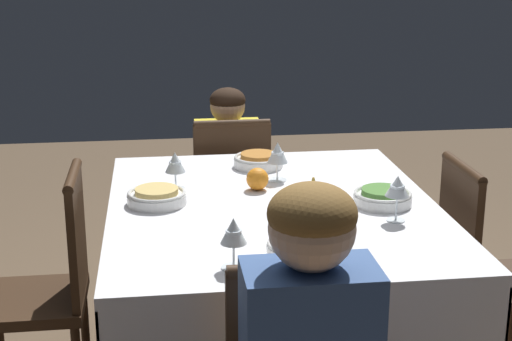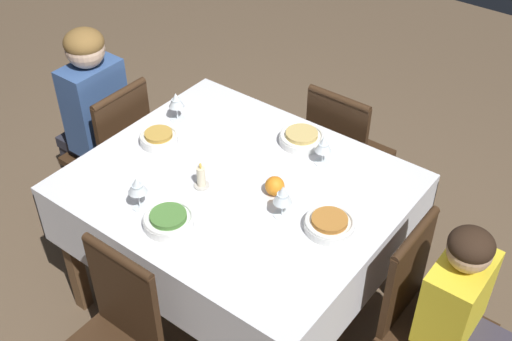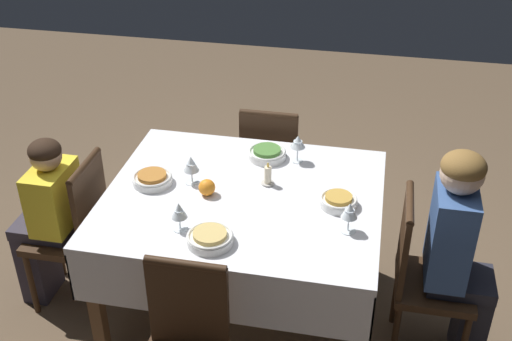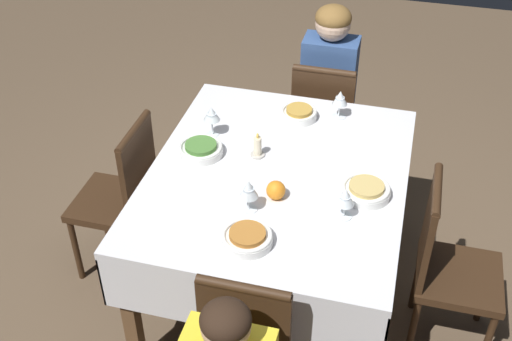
# 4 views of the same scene
# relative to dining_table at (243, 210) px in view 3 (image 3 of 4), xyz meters

# --- Properties ---
(ground_plane) EXTENTS (8.00, 8.00, 0.00)m
(ground_plane) POSITION_rel_dining_table_xyz_m (0.00, 0.00, -0.68)
(ground_plane) COLOR brown
(dining_table) EXTENTS (1.33, 1.12, 0.77)m
(dining_table) POSITION_rel_dining_table_xyz_m (0.00, 0.00, 0.00)
(dining_table) COLOR silver
(dining_table) RESTS_ON ground_plane
(chair_east) EXTENTS (0.37, 0.37, 0.89)m
(chair_east) POSITION_rel_dining_table_xyz_m (0.88, -0.07, -0.19)
(chair_east) COLOR #382314
(chair_east) RESTS_ON ground_plane
(chair_west) EXTENTS (0.37, 0.37, 0.89)m
(chair_west) POSITION_rel_dining_table_xyz_m (-0.88, -0.06, -0.19)
(chair_west) COLOR #382314
(chair_west) RESTS_ON ground_plane
(chair_north) EXTENTS (0.37, 0.37, 0.89)m
(chair_north) POSITION_rel_dining_table_xyz_m (-0.00, 0.78, -0.19)
(chair_north) COLOR #382314
(chair_north) RESTS_ON ground_plane
(person_adult_denim) EXTENTS (0.34, 0.30, 1.15)m
(person_adult_denim) POSITION_rel_dining_table_xyz_m (1.02, -0.07, -0.02)
(person_adult_denim) COLOR #282833
(person_adult_denim) RESTS_ON ground_plane
(person_child_yellow) EXTENTS (0.33, 0.30, 0.99)m
(person_child_yellow) POSITION_rel_dining_table_xyz_m (-1.04, -0.06, -0.13)
(person_child_yellow) COLOR #383342
(person_child_yellow) RESTS_ON ground_plane
(bowl_east) EXTENTS (0.18, 0.18, 0.06)m
(bowl_east) POSITION_rel_dining_table_xyz_m (0.46, -0.00, 0.12)
(bowl_east) COLOR white
(bowl_east) RESTS_ON dining_table
(wine_glass_east) EXTENTS (0.07, 0.07, 0.15)m
(wine_glass_east) POSITION_rel_dining_table_xyz_m (0.52, -0.19, 0.20)
(wine_glass_east) COLOR white
(wine_glass_east) RESTS_ON dining_table
(bowl_west) EXTENTS (0.20, 0.20, 0.06)m
(bowl_west) POSITION_rel_dining_table_xyz_m (-0.46, 0.01, 0.12)
(bowl_west) COLOR white
(bowl_west) RESTS_ON dining_table
(wine_glass_west) EXTENTS (0.08, 0.08, 0.15)m
(wine_glass_west) POSITION_rel_dining_table_xyz_m (-0.27, 0.06, 0.20)
(wine_glass_west) COLOR white
(wine_glass_west) RESTS_ON dining_table
(bowl_north) EXTENTS (0.20, 0.20, 0.06)m
(bowl_north) POSITION_rel_dining_table_xyz_m (0.05, 0.37, 0.12)
(bowl_north) COLOR white
(bowl_north) RESTS_ON dining_table
(wine_glass_north) EXTENTS (0.08, 0.08, 0.15)m
(wine_glass_north) POSITION_rel_dining_table_xyz_m (0.21, 0.37, 0.20)
(wine_glass_north) COLOR white
(wine_glass_north) RESTS_ON dining_table
(bowl_south) EXTENTS (0.20, 0.20, 0.06)m
(bowl_south) POSITION_rel_dining_table_xyz_m (-0.06, -0.39, 0.12)
(bowl_south) COLOR white
(bowl_south) RESTS_ON dining_table
(wine_glass_south) EXTENTS (0.07, 0.07, 0.14)m
(wine_glass_south) POSITION_rel_dining_table_xyz_m (-0.21, -0.32, 0.19)
(wine_glass_south) COLOR white
(wine_glass_south) RESTS_ON dining_table
(candle_centerpiece) EXTENTS (0.07, 0.07, 0.12)m
(candle_centerpiece) POSITION_rel_dining_table_xyz_m (0.10, 0.12, 0.14)
(candle_centerpiece) COLOR beige
(candle_centerpiece) RESTS_ON dining_table
(orange_fruit) EXTENTS (0.08, 0.08, 0.08)m
(orange_fruit) POSITION_rel_dining_table_xyz_m (-0.17, -0.03, 0.13)
(orange_fruit) COLOR orange
(orange_fruit) RESTS_ON dining_table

